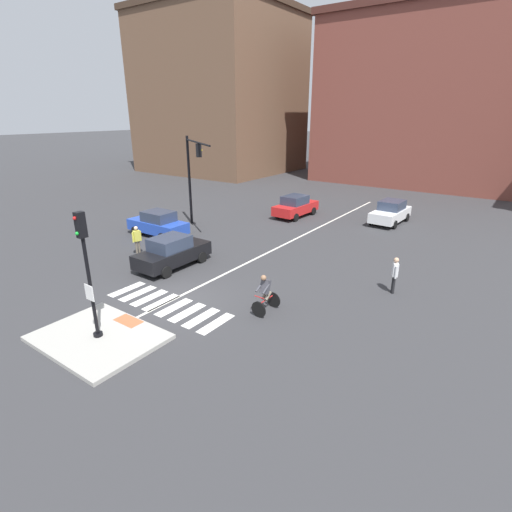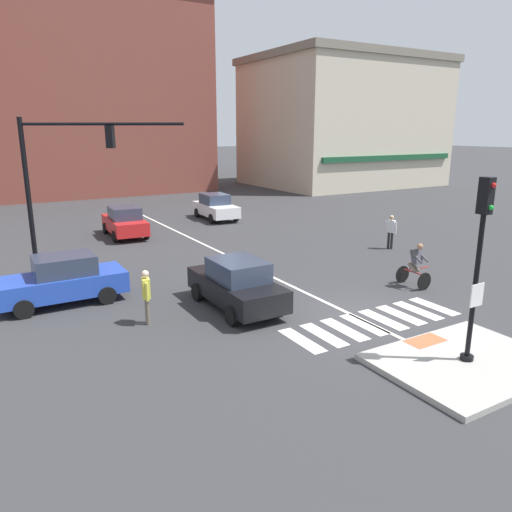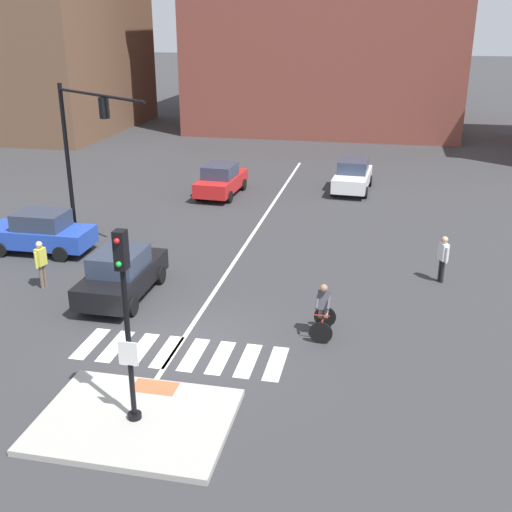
# 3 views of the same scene
# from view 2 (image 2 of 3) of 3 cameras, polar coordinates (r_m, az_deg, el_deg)

# --- Properties ---
(ground_plane) EXTENTS (300.00, 300.00, 0.00)m
(ground_plane) POSITION_cam_2_polar(r_m,az_deg,el_deg) (15.66, 12.35, -6.96)
(ground_plane) COLOR #333335
(traffic_island) EXTENTS (4.35, 3.27, 0.15)m
(traffic_island) POSITION_cam_2_polar(r_m,az_deg,el_deg) (13.38, 23.39, -11.36)
(traffic_island) COLOR #A3A099
(traffic_island) RESTS_ON ground
(tactile_pad_front) EXTENTS (1.10, 0.60, 0.01)m
(tactile_pad_front) POSITION_cam_2_polar(r_m,az_deg,el_deg) (14.05, 19.20, -9.34)
(tactile_pad_front) COLOR #DB5B38
(tactile_pad_front) RESTS_ON traffic_island
(signal_pole) EXTENTS (0.44, 0.38, 4.48)m
(signal_pole) POSITION_cam_2_polar(r_m,az_deg,el_deg) (12.47, 24.69, 0.22)
(signal_pole) COLOR black
(signal_pole) RESTS_ON traffic_island
(crosswalk_stripe_a) EXTENTS (0.44, 1.80, 0.01)m
(crosswalk_stripe_a) POSITION_cam_2_polar(r_m,az_deg,el_deg) (13.73, 5.38, -9.80)
(crosswalk_stripe_a) COLOR silver
(crosswalk_stripe_a) RESTS_ON ground
(crosswalk_stripe_b) EXTENTS (0.44, 1.80, 0.01)m
(crosswalk_stripe_b) POSITION_cam_2_polar(r_m,az_deg,el_deg) (14.15, 7.93, -9.11)
(crosswalk_stripe_b) COLOR silver
(crosswalk_stripe_b) RESTS_ON ground
(crosswalk_stripe_c) EXTENTS (0.44, 1.80, 0.01)m
(crosswalk_stripe_c) POSITION_cam_2_polar(r_m,az_deg,el_deg) (14.60, 10.32, -8.45)
(crosswalk_stripe_c) COLOR silver
(crosswalk_stripe_c) RESTS_ON ground
(crosswalk_stripe_d) EXTENTS (0.44, 1.80, 0.01)m
(crosswalk_stripe_d) POSITION_cam_2_polar(r_m,az_deg,el_deg) (15.08, 12.55, -7.81)
(crosswalk_stripe_d) COLOR silver
(crosswalk_stripe_d) RESTS_ON ground
(crosswalk_stripe_e) EXTENTS (0.44, 1.80, 0.01)m
(crosswalk_stripe_e) POSITION_cam_2_polar(r_m,az_deg,el_deg) (15.58, 14.64, -7.20)
(crosswalk_stripe_e) COLOR silver
(crosswalk_stripe_e) RESTS_ON ground
(crosswalk_stripe_f) EXTENTS (0.44, 1.80, 0.01)m
(crosswalk_stripe_f) POSITION_cam_2_polar(r_m,az_deg,el_deg) (16.10, 16.59, -6.62)
(crosswalk_stripe_f) COLOR silver
(crosswalk_stripe_f) RESTS_ON ground
(crosswalk_stripe_g) EXTENTS (0.44, 1.80, 0.01)m
(crosswalk_stripe_g) POSITION_cam_2_polar(r_m,az_deg,el_deg) (16.64, 18.41, -6.07)
(crosswalk_stripe_g) COLOR silver
(crosswalk_stripe_g) RESTS_ON ground
(crosswalk_stripe_h) EXTENTS (0.44, 1.80, 0.01)m
(crosswalk_stripe_h) POSITION_cam_2_polar(r_m,az_deg,el_deg) (17.19, 20.11, -5.55)
(crosswalk_stripe_h) COLOR silver
(crosswalk_stripe_h) RESTS_ON ground
(lane_centre_line) EXTENTS (0.14, 28.00, 0.01)m
(lane_centre_line) POSITION_cam_2_polar(r_m,az_deg,el_deg) (23.54, -4.52, 0.62)
(lane_centre_line) COLOR silver
(lane_centre_line) RESTS_ON ground
(traffic_light_mast) EXTENTS (5.13, 3.46, 6.11)m
(traffic_light_mast) POSITION_cam_2_polar(r_m,az_deg,el_deg) (19.65, -22.04, 9.02)
(traffic_light_mast) COLOR black
(traffic_light_mast) RESTS_ON ground
(building_corner_right) EXTENTS (18.34, 14.64, 12.90)m
(building_corner_right) POSITION_cam_2_polar(r_m,az_deg,el_deg) (53.95, 10.04, 15.19)
(building_corner_right) COLOR beige
(building_corner_right) RESTS_ON ground
(building_far_block) EXTENTS (21.54, 21.78, 17.87)m
(building_far_block) POSITION_cam_2_polar(r_m,az_deg,el_deg) (53.78, -20.49, 17.18)
(building_far_block) COLOR brown
(building_far_block) RESTS_ON ground
(car_black_westbound_near) EXTENTS (1.85, 4.10, 1.64)m
(car_black_westbound_near) POSITION_cam_2_polar(r_m,az_deg,el_deg) (15.79, -2.29, -3.31)
(car_black_westbound_near) COLOR black
(car_black_westbound_near) RESTS_ON ground
(car_white_eastbound_distant) EXTENTS (2.00, 4.18, 1.64)m
(car_white_eastbound_distant) POSITION_cam_2_polar(r_m,az_deg,el_deg) (31.88, -4.76, 5.76)
(car_white_eastbound_distant) COLOR white
(car_white_eastbound_distant) RESTS_ON ground
(car_red_westbound_distant) EXTENTS (2.00, 4.18, 1.64)m
(car_red_westbound_distant) POSITION_cam_2_polar(r_m,az_deg,el_deg) (27.48, -15.12, 3.89)
(car_red_westbound_distant) COLOR red
(car_red_westbound_distant) RESTS_ON ground
(car_blue_cross_left) EXTENTS (4.11, 1.87, 1.64)m
(car_blue_cross_left) POSITION_cam_2_polar(r_m,az_deg,el_deg) (17.44, -21.75, -2.63)
(car_blue_cross_left) COLOR #2347B7
(car_blue_cross_left) RESTS_ON ground
(cyclist) EXTENTS (0.67, 1.09, 1.68)m
(cyclist) POSITION_cam_2_polar(r_m,az_deg,el_deg) (18.81, 18.19, -0.91)
(cyclist) COLOR black
(cyclist) RESTS_ON ground
(pedestrian_at_curb_left) EXTENTS (0.29, 0.54, 1.67)m
(pedestrian_at_curb_left) POSITION_cam_2_polar(r_m,az_deg,el_deg) (14.80, -12.73, -4.21)
(pedestrian_at_curb_left) COLOR #6B6051
(pedestrian_at_curb_left) RESTS_ON ground
(pedestrian_waiting_far_side) EXTENTS (0.36, 0.50, 1.67)m
(pedestrian_waiting_far_side) POSITION_cam_2_polar(r_m,az_deg,el_deg) (24.55, 15.52, 3.05)
(pedestrian_waiting_far_side) COLOR black
(pedestrian_waiting_far_side) RESTS_ON ground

